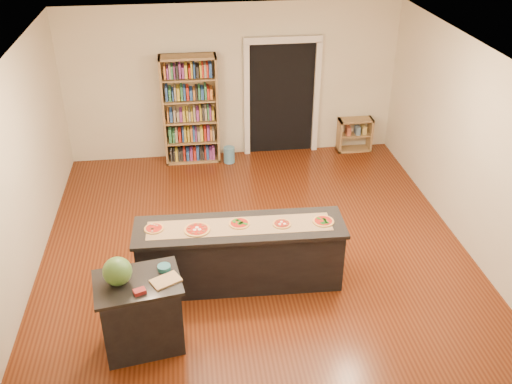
{
  "coord_description": "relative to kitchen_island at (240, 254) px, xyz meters",
  "views": [
    {
      "loc": [
        -0.85,
        -6.34,
        4.79
      ],
      "look_at": [
        0.0,
        0.2,
        1.0
      ],
      "focal_mm": 40.0,
      "sensor_mm": 36.0,
      "label": 1
    }
  ],
  "objects": [
    {
      "name": "bookshelf",
      "position": [
        -0.5,
        3.68,
        0.55
      ],
      "size": [
        0.99,
        0.35,
        1.98
      ],
      "primitive_type": "cube",
      "color": "#9B7A4B",
      "rests_on": "ground"
    },
    {
      "name": "side_counter",
      "position": [
        -1.21,
        -0.99,
        0.02
      ],
      "size": [
        0.92,
        0.68,
        0.91
      ],
      "rotation": [
        0.0,
        0.0,
        0.16
      ],
      "color": "black",
      "rests_on": "ground"
    },
    {
      "name": "pizza_c",
      "position": [
        0.0,
        0.04,
        0.45
      ],
      "size": [
        0.28,
        0.28,
        0.02
      ],
      "color": "#BC8448",
      "rests_on": "kitchen_island"
    },
    {
      "name": "cutting_board",
      "position": [
        -0.9,
        -1.03,
        0.48
      ],
      "size": [
        0.37,
        0.32,
        0.02
      ],
      "primitive_type": "cube",
      "rotation": [
        0.0,
        0.0,
        0.49
      ],
      "color": "tan",
      "rests_on": "side_counter"
    },
    {
      "name": "kraft_paper",
      "position": [
        -0.0,
        -0.0,
        0.44
      ],
      "size": [
        2.32,
        0.49,
        0.0
      ],
      "primitive_type": "cube",
      "rotation": [
        0.0,
        0.0,
        -0.03
      ],
      "color": "#92734B",
      "rests_on": "kitchen_island"
    },
    {
      "name": "kitchen_island",
      "position": [
        0.0,
        0.0,
        0.0
      ],
      "size": [
        2.65,
        0.72,
        0.88
      ],
      "rotation": [
        0.0,
        0.0,
        -0.03
      ],
      "color": "black",
      "rests_on": "ground"
    },
    {
      "name": "package_red",
      "position": [
        -1.17,
        -1.19,
        0.5
      ],
      "size": [
        0.15,
        0.13,
        0.04
      ],
      "primitive_type": "cube",
      "rotation": [
        0.0,
        0.0,
        0.37
      ],
      "color": "maroon",
      "rests_on": "side_counter"
    },
    {
      "name": "pizza_b",
      "position": [
        -0.53,
        -0.03,
        0.45
      ],
      "size": [
        0.31,
        0.31,
        0.02
      ],
      "color": "#BC8448",
      "rests_on": "kitchen_island"
    },
    {
      "name": "waste_bin",
      "position": [
        0.16,
        3.51,
        -0.29
      ],
      "size": [
        0.2,
        0.2,
        0.3
      ],
      "primitive_type": "cylinder",
      "color": "teal",
      "rests_on": "ground"
    },
    {
      "name": "package_teal",
      "position": [
        -0.92,
        -0.82,
        0.5
      ],
      "size": [
        0.15,
        0.15,
        0.05
      ],
      "primitive_type": "cylinder",
      "color": "#195966",
      "rests_on": "side_counter"
    },
    {
      "name": "pizza_e",
      "position": [
        1.06,
        -0.04,
        0.45
      ],
      "size": [
        0.27,
        0.27,
        0.02
      ],
      "color": "#BC8448",
      "rests_on": "kitchen_island"
    },
    {
      "name": "pizza_d",
      "position": [
        0.53,
        -0.04,
        0.45
      ],
      "size": [
        0.25,
        0.25,
        0.02
      ],
      "color": "#BC8448",
      "rests_on": "kitchen_island"
    },
    {
      "name": "low_shelf",
      "position": [
        2.59,
        3.72,
        -0.12
      ],
      "size": [
        0.64,
        0.28,
        0.64
      ],
      "primitive_type": "cube",
      "color": "#9B7A4B",
      "rests_on": "ground"
    },
    {
      "name": "watermelon",
      "position": [
        -1.4,
        -0.99,
        0.63
      ],
      "size": [
        0.31,
        0.31,
        0.31
      ],
      "primitive_type": "sphere",
      "color": "#144214",
      "rests_on": "side_counter"
    },
    {
      "name": "pizza_a",
      "position": [
        -1.06,
        0.06,
        0.45
      ],
      "size": [
        0.25,
        0.25,
        0.02
      ],
      "color": "#BC8448",
      "rests_on": "kitchen_island"
    },
    {
      "name": "doorway",
      "position": [
        1.19,
        3.87,
        0.76
      ],
      "size": [
        1.4,
        0.09,
        2.21
      ],
      "color": "black",
      "rests_on": "room"
    },
    {
      "name": "room",
      "position": [
        0.29,
        0.41,
        0.96
      ],
      "size": [
        6.0,
        7.0,
        2.8
      ],
      "color": "beige",
      "rests_on": "ground"
    }
  ]
}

